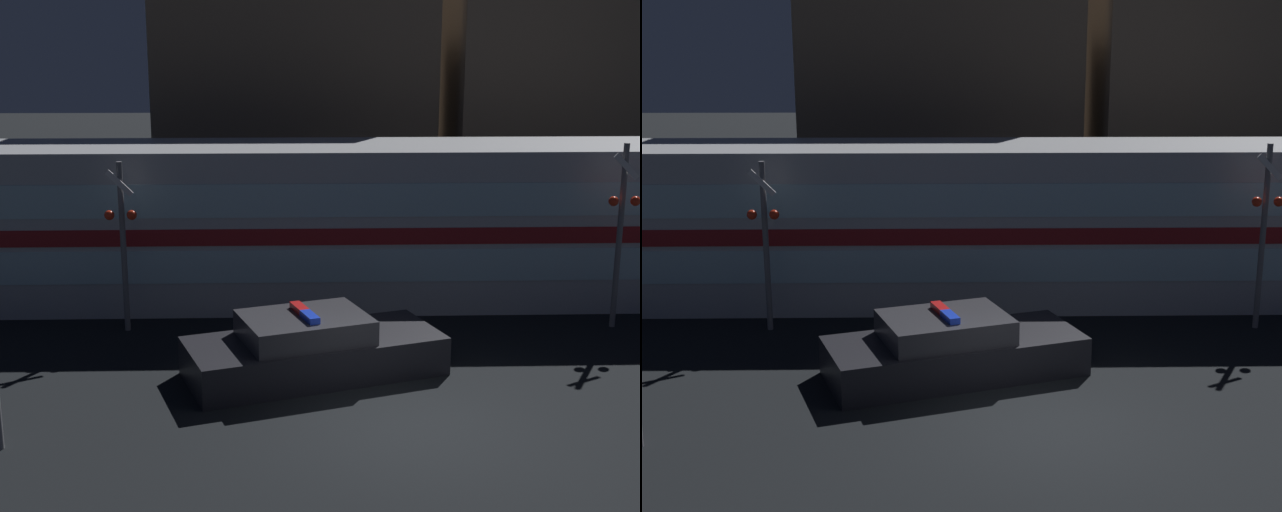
# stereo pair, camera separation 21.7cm
# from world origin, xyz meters

# --- Properties ---
(ground_plane) EXTENTS (120.00, 120.00, 0.00)m
(ground_plane) POSITION_xyz_m (0.00, 0.00, 0.00)
(ground_plane) COLOR black
(train) EXTENTS (18.47, 3.04, 3.77)m
(train) POSITION_xyz_m (-1.14, 7.40, 1.89)
(train) COLOR #B7BABF
(train) RESTS_ON ground_plane
(police_car) EXTENTS (5.18, 3.39, 1.31)m
(police_car) POSITION_xyz_m (-1.55, 2.36, 0.50)
(police_car) COLOR black
(police_car) RESTS_ON ground_plane
(crossing_signal_near) EXTENTS (0.69, 0.30, 4.08)m
(crossing_signal_near) POSITION_xyz_m (5.18, 4.98, 2.27)
(crossing_signal_near) COLOR slate
(crossing_signal_near) RESTS_ON ground_plane
(crossing_signal_far) EXTENTS (0.69, 0.30, 3.72)m
(crossing_signal_far) POSITION_xyz_m (-5.54, 5.08, 2.09)
(crossing_signal_far) COLOR slate
(crossing_signal_far) RESTS_ON ground_plane
(building_left) EXTENTS (8.58, 5.07, 10.11)m
(building_left) POSITION_xyz_m (-1.79, 15.63, 5.05)
(building_left) COLOR brown
(building_left) RESTS_ON ground_plane
(building_center) EXTENTS (8.02, 4.82, 7.39)m
(building_center) POSITION_xyz_m (7.15, 15.05, 3.70)
(building_center) COLOR brown
(building_center) RESTS_ON ground_plane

